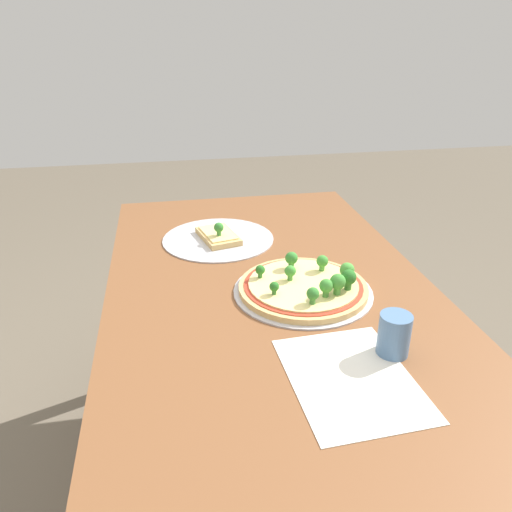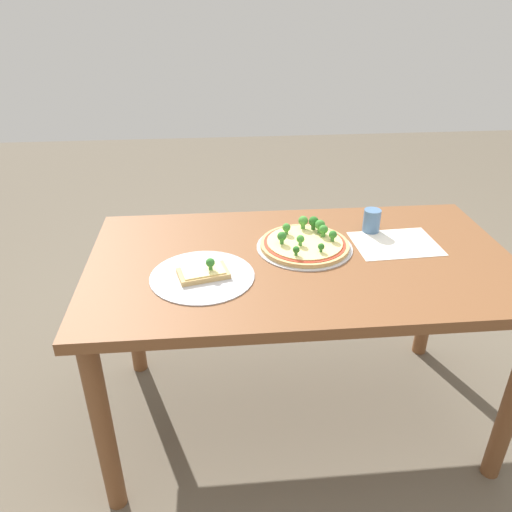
% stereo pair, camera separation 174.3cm
% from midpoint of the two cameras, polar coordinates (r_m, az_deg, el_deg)
% --- Properties ---
extents(ground_plane, '(8.00, 8.00, 0.00)m').
position_cam_midpoint_polar(ground_plane, '(1.64, -17.79, -30.58)').
color(ground_plane, brown).
extents(dining_table, '(1.38, 0.77, 0.70)m').
position_cam_midpoint_polar(dining_table, '(1.17, -22.36, -14.71)').
color(dining_table, brown).
rests_on(dining_table, ground_plane).
extents(pizza_tray_whole, '(0.32, 0.32, 0.07)m').
position_cam_midpoint_polar(pizza_tray_whole, '(1.15, -21.36, -8.53)').
color(pizza_tray_whole, '#B7B7BC').
rests_on(pizza_tray_whole, dining_table).
extents(pizza_tray_slice, '(0.32, 0.32, 0.06)m').
position_cam_midpoint_polar(pizza_tray_slice, '(1.19, -39.59, -13.13)').
color(pizza_tray_slice, '#B7B7BC').
rests_on(pizza_tray_slice, dining_table).
extents(drinking_cup, '(0.06, 0.06, 0.08)m').
position_cam_midpoint_polar(drinking_cup, '(1.17, -8.33, -4.40)').
color(drinking_cup, '#4C7099').
rests_on(drinking_cup, dining_table).
extents(paper_menu, '(0.29, 0.23, 0.00)m').
position_cam_midpoint_polar(paper_menu, '(1.11, -5.41, -8.95)').
color(paper_menu, silver).
rests_on(paper_menu, dining_table).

